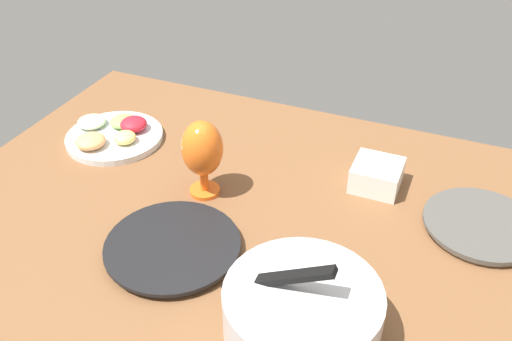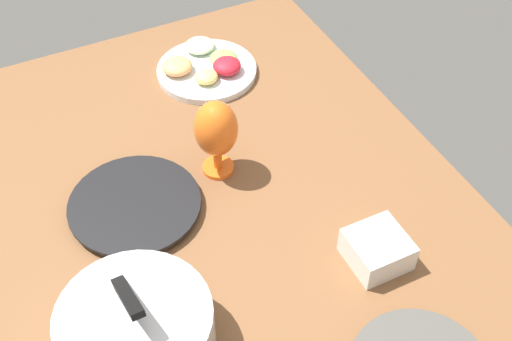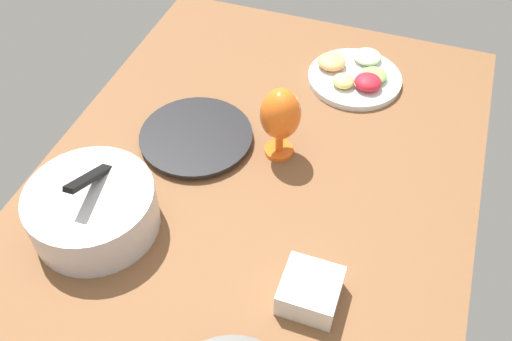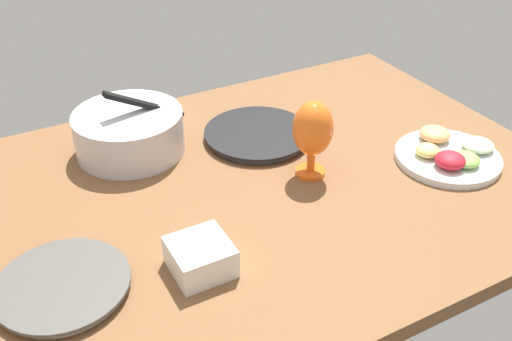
{
  "view_description": "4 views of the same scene",
  "coord_description": "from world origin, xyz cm",
  "px_view_note": "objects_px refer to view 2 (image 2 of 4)",
  "views": [
    {
      "loc": [
        -34.38,
        93.44,
        83.15
      ],
      "look_at": [
        8.26,
        -8.32,
        5.74
      ],
      "focal_mm": 39.58,
      "sensor_mm": 36.0,
      "label": 1
    },
    {
      "loc": [
        -82.08,
        37.31,
        112.5
      ],
      "look_at": [
        10.13,
        -7.84,
        5.74
      ],
      "focal_mm": 47.44,
      "sensor_mm": 36.0,
      "label": 2
    },
    {
      "loc": [
        -75.71,
        -29.94,
        101.74
      ],
      "look_at": [
        6.4,
        -1.04,
        5.74
      ],
      "focal_mm": 39.34,
      "sensor_mm": 36.0,
      "label": 3
    },
    {
      "loc": [
        -49.74,
        -102.0,
        80.71
      ],
      "look_at": [
        4.04,
        -2.74,
        5.74
      ],
      "focal_mm": 41.09,
      "sensor_mm": 36.0,
      "label": 4
    }
  ],
  "objects_px": {
    "dinner_plate_right": "(135,206)",
    "hurricane_glass_orange": "(216,131)",
    "square_bowl_white": "(377,248)",
    "mixing_bowl": "(136,330)",
    "fruit_platter": "(206,67)"
  },
  "relations": [
    {
      "from": "fruit_platter",
      "to": "hurricane_glass_orange",
      "type": "height_order",
      "value": "hurricane_glass_orange"
    },
    {
      "from": "mixing_bowl",
      "to": "square_bowl_white",
      "type": "bearing_deg",
      "value": -92.63
    },
    {
      "from": "dinner_plate_right",
      "to": "mixing_bowl",
      "type": "xyz_separation_m",
      "value": [
        -0.32,
        0.1,
        0.05
      ]
    },
    {
      "from": "dinner_plate_right",
      "to": "hurricane_glass_orange",
      "type": "bearing_deg",
      "value": -81.32
    },
    {
      "from": "fruit_platter",
      "to": "square_bowl_white",
      "type": "xyz_separation_m",
      "value": [
        -0.72,
        -0.07,
        0.02
      ]
    },
    {
      "from": "fruit_platter",
      "to": "square_bowl_white",
      "type": "bearing_deg",
      "value": -174.62
    },
    {
      "from": "hurricane_glass_orange",
      "to": "square_bowl_white",
      "type": "xyz_separation_m",
      "value": [
        -0.38,
        -0.19,
        -0.09
      ]
    },
    {
      "from": "dinner_plate_right",
      "to": "square_bowl_white",
      "type": "distance_m",
      "value": 0.53
    },
    {
      "from": "square_bowl_white",
      "to": "mixing_bowl",
      "type": "bearing_deg",
      "value": 87.37
    },
    {
      "from": "mixing_bowl",
      "to": "fruit_platter",
      "type": "bearing_deg",
      "value": -31.78
    },
    {
      "from": "dinner_plate_right",
      "to": "hurricane_glass_orange",
      "type": "xyz_separation_m",
      "value": [
        0.03,
        -0.21,
        0.11
      ]
    },
    {
      "from": "mixing_bowl",
      "to": "square_bowl_white",
      "type": "xyz_separation_m",
      "value": [
        -0.02,
        -0.5,
        -0.02
      ]
    },
    {
      "from": "fruit_platter",
      "to": "mixing_bowl",
      "type": "bearing_deg",
      "value": 148.22
    },
    {
      "from": "square_bowl_white",
      "to": "dinner_plate_right",
      "type": "bearing_deg",
      "value": 49.13
    },
    {
      "from": "dinner_plate_right",
      "to": "hurricane_glass_orange",
      "type": "relative_size",
      "value": 1.48
    }
  ]
}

